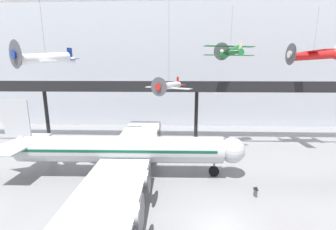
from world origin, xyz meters
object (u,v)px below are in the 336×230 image
object	(u,v)px
suspended_plane_red_highwing	(313,55)
suspended_plane_white_twin	(46,58)
info_sign_pedestal	(255,193)
suspended_plane_silver_racer	(169,86)
suspended_plane_green_biplane	(230,52)
airliner_silver_main	(120,150)

from	to	relation	value
suspended_plane_red_highwing	suspended_plane_white_twin	xyz separation A→B (m)	(-37.40, -9.50, -0.84)
suspended_plane_red_highwing	info_sign_pedestal	bearing A→B (deg)	48.71
suspended_plane_silver_racer	suspended_plane_white_twin	xyz separation A→B (m)	(-14.96, -2.64, 3.48)
suspended_plane_green_biplane	info_sign_pedestal	xyz separation A→B (m)	(0.25, -14.19, -15.60)
suspended_plane_white_twin	info_sign_pedestal	world-z (taller)	suspended_plane_white_twin
airliner_silver_main	suspended_plane_red_highwing	world-z (taller)	suspended_plane_red_highwing
suspended_plane_red_highwing	suspended_plane_silver_racer	bearing A→B (deg)	16.41
suspended_plane_green_biplane	suspended_plane_silver_racer	world-z (taller)	suspended_plane_green_biplane
suspended_plane_silver_racer	info_sign_pedestal	world-z (taller)	suspended_plane_silver_racer
suspended_plane_silver_racer	info_sign_pedestal	size ratio (longest dim) A/B	9.97
info_sign_pedestal	suspended_plane_green_biplane	bearing A→B (deg)	66.14
suspended_plane_green_biplane	suspended_plane_white_twin	world-z (taller)	suspended_plane_green_biplane
airliner_silver_main	suspended_plane_red_highwing	distance (m)	32.75
suspended_plane_green_biplane	suspended_plane_red_highwing	bearing A→B (deg)	-100.82
suspended_plane_red_highwing	info_sign_pedestal	world-z (taller)	suspended_plane_red_highwing
suspended_plane_silver_racer	info_sign_pedestal	distance (m)	16.54
suspended_plane_silver_racer	suspended_plane_red_highwing	bearing A→B (deg)	135.91
airliner_silver_main	suspended_plane_silver_racer	bearing A→B (deg)	29.99
airliner_silver_main	suspended_plane_white_twin	world-z (taller)	suspended_plane_white_twin
suspended_plane_green_biplane	info_sign_pedestal	bearing A→B (deg)	166.82
airliner_silver_main	info_sign_pedestal	xyz separation A→B (m)	(15.68, -4.48, -2.98)
suspended_plane_red_highwing	suspended_plane_white_twin	world-z (taller)	suspended_plane_red_highwing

